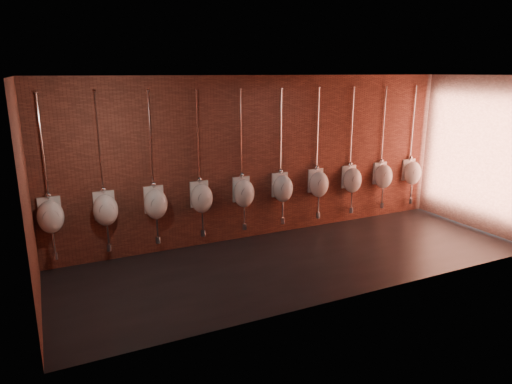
# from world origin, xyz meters

# --- Properties ---
(ground) EXTENTS (8.50, 8.50, 0.00)m
(ground) POSITION_xyz_m (0.00, 0.00, 0.00)
(ground) COLOR black
(ground) RESTS_ON ground
(room_shell) EXTENTS (8.54, 3.04, 3.22)m
(room_shell) POSITION_xyz_m (0.00, 0.00, 2.01)
(room_shell) COLOR black
(room_shell) RESTS_ON ground
(urinal_0) EXTENTS (0.43, 0.37, 2.72)m
(urinal_0) POSITION_xyz_m (-3.99, 1.35, 0.98)
(urinal_0) COLOR white
(urinal_0) RESTS_ON ground
(urinal_1) EXTENTS (0.43, 0.37, 2.72)m
(urinal_1) POSITION_xyz_m (-3.13, 1.35, 0.98)
(urinal_1) COLOR white
(urinal_1) RESTS_ON ground
(urinal_2) EXTENTS (0.43, 0.37, 2.72)m
(urinal_2) POSITION_xyz_m (-2.26, 1.35, 0.98)
(urinal_2) COLOR white
(urinal_2) RESTS_ON ground
(urinal_3) EXTENTS (0.43, 0.37, 2.72)m
(urinal_3) POSITION_xyz_m (-1.40, 1.35, 0.98)
(urinal_3) COLOR white
(urinal_3) RESTS_ON ground
(urinal_4) EXTENTS (0.43, 0.37, 2.72)m
(urinal_4) POSITION_xyz_m (-0.54, 1.35, 0.98)
(urinal_4) COLOR white
(urinal_4) RESTS_ON ground
(urinal_5) EXTENTS (0.43, 0.37, 2.72)m
(urinal_5) POSITION_xyz_m (0.32, 1.35, 0.98)
(urinal_5) COLOR white
(urinal_5) RESTS_ON ground
(urinal_6) EXTENTS (0.43, 0.37, 2.72)m
(urinal_6) POSITION_xyz_m (1.18, 1.35, 0.98)
(urinal_6) COLOR white
(urinal_6) RESTS_ON ground
(urinal_7) EXTENTS (0.43, 0.37, 2.72)m
(urinal_7) POSITION_xyz_m (2.05, 1.35, 0.98)
(urinal_7) COLOR white
(urinal_7) RESTS_ON ground
(urinal_8) EXTENTS (0.43, 0.37, 2.72)m
(urinal_8) POSITION_xyz_m (2.91, 1.35, 0.98)
(urinal_8) COLOR white
(urinal_8) RESTS_ON ground
(urinal_9) EXTENTS (0.43, 0.37, 2.72)m
(urinal_9) POSITION_xyz_m (3.77, 1.35, 0.98)
(urinal_9) COLOR white
(urinal_9) RESTS_ON ground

